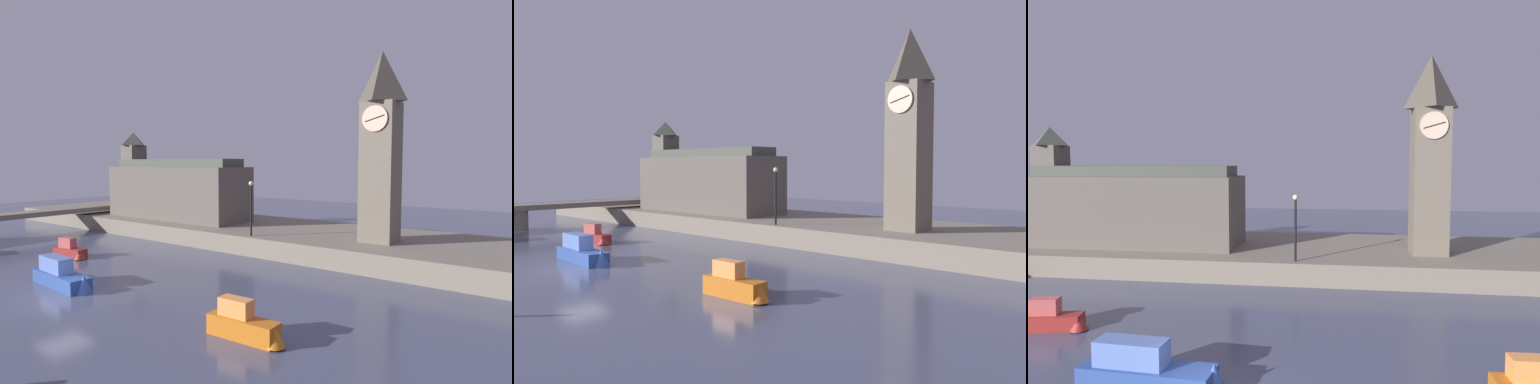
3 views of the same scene
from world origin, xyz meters
The scene contains 6 objects.
far_embankment centered at (0.00, 20.00, 0.75)m, with size 70.00×12.00×1.50m, color slate.
clock_tower centered at (10.27, 18.46, 8.64)m, with size 2.63×2.66×13.73m.
parliament_hall centered at (-12.18, 18.86, 4.55)m, with size 16.34×5.14×9.19m.
streetlamp centered at (1.30, 14.73, 4.17)m, with size 0.36×0.36×4.33m.
boat_tour_blue centered at (-2.10, 1.20, 0.61)m, with size 5.45×1.57×1.86m.
boat_dinghy_red centered at (-9.15, 5.62, 0.53)m, with size 3.29×1.43×1.49m.
Camera 3 is at (4.30, -12.63, 7.90)m, focal length 30.25 mm.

